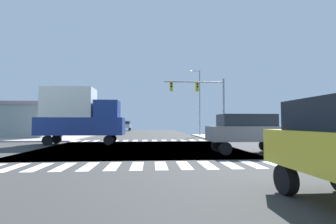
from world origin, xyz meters
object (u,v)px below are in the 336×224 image
(traffic_signal_mast, at_px, (201,94))
(suv_middle_3, at_px, (126,125))
(street_lamp, at_px, (198,97))
(bank_building, at_px, (15,120))
(suv_trailing_2, at_px, (246,130))
(box_truck_crossing_1, at_px, (79,114))

(traffic_signal_mast, distance_m, suv_middle_3, 35.06)
(street_lamp, distance_m, bank_building, 24.44)
(suv_trailing_2, bearing_deg, street_lamp, -3.11)
(traffic_signal_mast, xyz_separation_m, suv_middle_3, (-11.24, 33.02, -3.53))
(street_lamp, height_order, box_truck_crossing_1, street_lamp)
(street_lamp, relative_size, suv_middle_3, 2.05)
(street_lamp, relative_size, bank_building, 0.79)
(bank_building, xyz_separation_m, suv_middle_3, (11.53, 26.42, -0.78))
(traffic_signal_mast, bearing_deg, street_lamp, 80.28)
(suv_trailing_2, bearing_deg, traffic_signal_mast, 1.80)
(traffic_signal_mast, xyz_separation_m, bank_building, (-22.78, 6.59, -2.76))
(suv_trailing_2, distance_m, suv_middle_3, 45.52)
(traffic_signal_mast, relative_size, suv_trailing_2, 1.45)
(traffic_signal_mast, xyz_separation_m, suv_trailing_2, (0.35, -11.00, -3.53))
(box_truck_crossing_1, xyz_separation_m, suv_trailing_2, (11.94, -7.00, -1.17))
(box_truck_crossing_1, distance_m, suv_trailing_2, 13.89)
(traffic_signal_mast, bearing_deg, box_truck_crossing_1, -160.96)
(bank_building, distance_m, suv_trailing_2, 29.07)
(street_lamp, height_order, bank_building, street_lamp)
(box_truck_crossing_1, distance_m, suv_middle_3, 37.04)
(bank_building, height_order, suv_middle_3, bank_building)
(traffic_signal_mast, height_order, bank_building, traffic_signal_mast)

